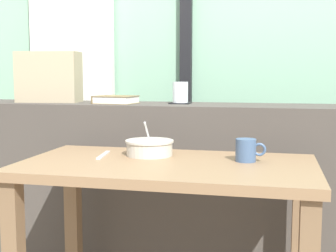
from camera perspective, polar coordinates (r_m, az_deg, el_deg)
The scene contains 12 objects.
outdoor_backdrop at distance 2.97m, azimuth 4.41°, elevation 13.51°, with size 4.80×0.08×2.80m, color #84B293.
curtain_left_panel at distance 3.10m, azimuth -11.81°, elevation 10.31°, with size 0.56×0.06×2.50m, color silver.
window_divider_post at distance 2.91m, azimuth 2.24°, elevation 11.69°, with size 0.07×0.05×2.60m, color black.
dark_console_ledge at distance 2.33m, azimuth 1.62°, elevation -8.23°, with size 2.80×0.35×0.89m, color #423D38.
breakfast_table at distance 1.74m, azimuth -0.10°, elevation -8.52°, with size 1.09×0.59×0.71m.
coaster_square at distance 2.29m, azimuth 1.53°, elevation 2.84°, with size 0.10×0.10×0.01m, color black.
juice_glass at distance 2.29m, azimuth 1.53°, elevation 4.05°, with size 0.08×0.08×0.10m.
closed_book at distance 2.32m, azimuth -6.48°, elevation 3.25°, with size 0.21×0.18×0.04m.
throw_pillow at distance 2.49m, azimuth -14.47°, elevation 5.86°, with size 0.32×0.14×0.26m, color tan.
soup_bowl at distance 1.86m, azimuth -2.30°, elevation -2.66°, with size 0.19×0.19×0.14m.
fork_utensil at distance 1.87m, azimuth -7.97°, elevation -3.56°, with size 0.02×0.17×0.01m, color silver.
ceramic_mug at distance 1.75m, azimuth 9.64°, elevation -2.95°, with size 0.11×0.08×0.08m.
Camera 1 is at (0.44, -1.66, 1.04)m, focal length 49.45 mm.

